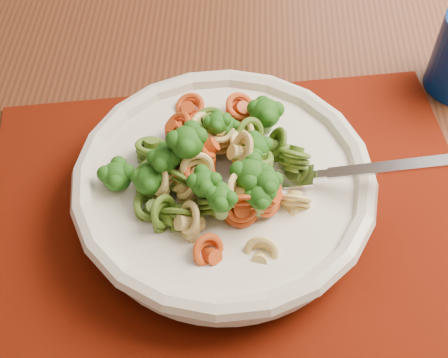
{
  "coord_description": "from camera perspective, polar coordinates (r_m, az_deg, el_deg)",
  "views": [
    {
      "loc": [
        -0.64,
        -1.02,
        1.25
      ],
      "look_at": [
        -0.65,
        -0.69,
        0.82
      ],
      "focal_mm": 50.0,
      "sensor_mm": 36.0,
      "label": 1
    }
  ],
  "objects": [
    {
      "name": "fork",
      "position": [
        0.53,
        6.86,
        0.2
      ],
      "size": [
        0.18,
        0.04,
        0.08
      ],
      "primitive_type": null,
      "rotation": [
        0.0,
        -0.35,
        -0.09
      ],
      "color": "silver",
      "rests_on": "pasta_bowl"
    },
    {
      "name": "placemat",
      "position": [
        0.56,
        1.09,
        -4.16
      ],
      "size": [
        0.49,
        0.41,
        0.0
      ],
      "primitive_type": "cube",
      "rotation": [
        0.0,
        0.0,
        0.17
      ],
      "color": "#531003",
      "rests_on": "dining_table"
    },
    {
      "name": "dining_table",
      "position": [
        0.69,
        6.39,
        -3.33
      ],
      "size": [
        1.51,
        0.97,
        0.78
      ],
      "rotation": [
        0.0,
        0.0,
        0.01
      ],
      "color": "#522917",
      "rests_on": "ground"
    },
    {
      "name": "pasta_broccoli_heap",
      "position": [
        0.53,
        0.0,
        0.39
      ],
      "size": [
        0.22,
        0.22,
        0.06
      ],
      "primitive_type": null,
      "color": "#F0C576",
      "rests_on": "pasta_bowl"
    },
    {
      "name": "pasta_bowl",
      "position": [
        0.54,
        0.0,
        -0.63
      ],
      "size": [
        0.26,
        0.26,
        0.05
      ],
      "color": "beige",
      "rests_on": "placemat"
    }
  ]
}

